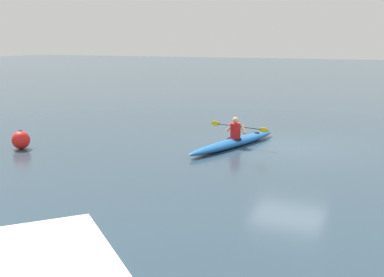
{
  "coord_description": "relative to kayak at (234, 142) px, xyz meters",
  "views": [
    {
      "loc": [
        -3.53,
        16.1,
        3.62
      ],
      "look_at": [
        1.65,
        4.53,
        1.04
      ],
      "focal_mm": 45.37,
      "sensor_mm": 36.0,
      "label": 1
    }
  ],
  "objects": [
    {
      "name": "ground_plane",
      "position": [
        -1.83,
        -0.58,
        -0.14
      ],
      "size": [
        160.0,
        160.0,
        0.0
      ],
      "primitive_type": "plane",
      "color": "#283D4C"
    },
    {
      "name": "kayaker",
      "position": [
        -0.02,
        -0.08,
        0.46
      ],
      "size": [
        2.35,
        0.71,
        0.74
      ],
      "color": "red",
      "rests_on": "kayak"
    },
    {
      "name": "kayak",
      "position": [
        0.0,
        0.0,
        0.0
      ],
      "size": [
        1.82,
        4.85,
        0.29
      ],
      "color": "#1959A5",
      "rests_on": "ground"
    },
    {
      "name": "mooring_buoy_channel_marker",
      "position": [
        6.46,
        3.28,
        0.16
      ],
      "size": [
        0.61,
        0.61,
        0.65
      ],
      "color": "red",
      "rests_on": "ground"
    }
  ]
}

